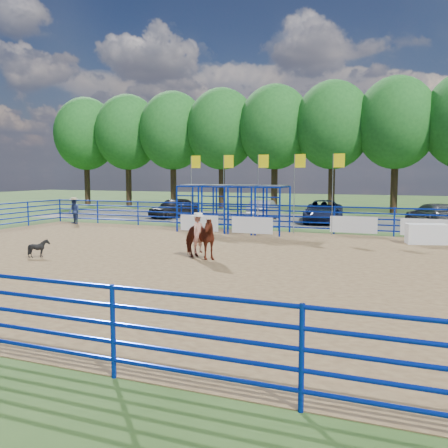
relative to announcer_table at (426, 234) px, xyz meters
The scene contains 14 objects.
ground 10.86m from the announcer_table, 133.78° to the right, with size 120.00×120.00×0.00m, color #3E6126.
arena_dirt 10.86m from the announcer_table, 133.78° to the right, with size 30.00×20.00×0.02m, color olive.
gravel_strip 11.86m from the announcer_table, 129.31° to the left, with size 40.00×10.00×0.01m, color gray.
announcer_table is the anchor object (origin of this frame).
horse_and_rider 10.86m from the announcer_table, 136.65° to the right, with size 2.06×1.56×2.43m.
calf 16.61m from the announcer_table, 145.10° to the right, with size 0.57×0.64×0.71m, color black.
spectator_cowboy 20.65m from the announcer_table, behind, with size 0.96×0.87×1.65m.
car_a 18.60m from the announcer_table, 155.48° to the left, with size 1.71×4.24×1.44m, color black.
car_b 13.22m from the announcer_table, 141.50° to the left, with size 1.45×4.15×1.37m, color gray.
car_c 10.21m from the announcer_table, 127.42° to the left, with size 2.40×5.20×1.45m, color #151B36.
car_d 8.29m from the announcer_table, 87.36° to the left, with size 1.97×4.84×1.40m, color #5E5E61.
perimeter_fence 10.85m from the announcer_table, 133.78° to the right, with size 30.10×20.10×1.50m.
chute_assembly 9.49m from the announcer_table, behind, with size 19.32×2.41×4.20m.
treeline 20.89m from the announcer_table, 112.45° to the left, with size 56.40×6.40×11.24m.
Camera 1 is at (7.47, -16.37, 3.22)m, focal length 40.00 mm.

